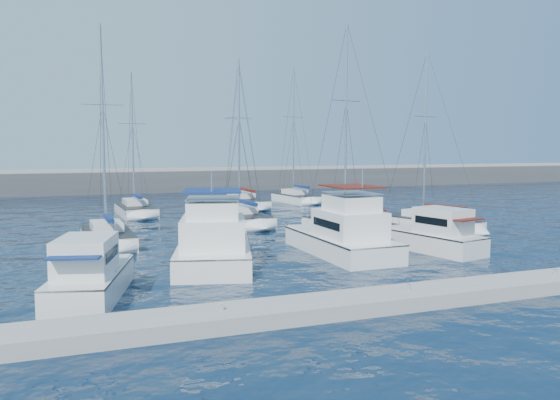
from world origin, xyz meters
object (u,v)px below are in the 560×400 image
object	(u,v)px
sailboat_back_a	(136,210)
sailboat_mid_a	(107,237)
sailboat_back_c	(296,198)
sailboat_back_b	(242,202)
motor_yacht_port_outer	(90,277)
motor_yacht_port_inner	(214,246)
sailboat_mid_d	(352,226)
motor_yacht_stbd_outer	(435,237)
sailboat_mid_c	(242,218)
motor_yacht_stbd_inner	(344,236)
sailboat_mid_e	(431,223)

from	to	relation	value
sailboat_back_a	sailboat_mid_a	bearing A→B (deg)	-105.54
sailboat_back_c	sailboat_back_a	bearing A→B (deg)	-171.13
sailboat_back_b	motor_yacht_port_outer	bearing A→B (deg)	-118.78
motor_yacht_port_inner	sailboat_mid_a	bearing A→B (deg)	135.09
motor_yacht_port_outer	sailboat_mid_a	xyz separation A→B (m)	(1.39, 13.45, -0.41)
motor_yacht_port_inner	sailboat_mid_d	xyz separation A→B (m)	(12.66, 7.79, -0.60)
motor_yacht_stbd_outer	sailboat_mid_a	world-z (taller)	sailboat_mid_a
sailboat_mid_c	sailboat_back_c	size ratio (longest dim) A/B	0.88
motor_yacht_stbd_inner	sailboat_back_c	distance (m)	31.87
sailboat_mid_a	motor_yacht_stbd_outer	bearing A→B (deg)	-29.30
motor_yacht_port_outer	sailboat_mid_d	distance (m)	22.81
motor_yacht_stbd_outer	sailboat_mid_c	bearing A→B (deg)	103.54
sailboat_mid_a	sailboat_back_c	distance (m)	31.48
motor_yacht_stbd_inner	sailboat_back_b	xyz separation A→B (m)	(1.98, 28.46, -0.62)
sailboat_mid_c	sailboat_back_c	bearing A→B (deg)	49.83
sailboat_mid_a	sailboat_back_c	world-z (taller)	sailboat_back_c
motor_yacht_port_inner	sailboat_mid_e	size ratio (longest dim) A/B	0.67
sailboat_back_a	sailboat_back_b	world-z (taller)	sailboat_back_b
motor_yacht_stbd_inner	sailboat_mid_d	size ratio (longest dim) A/B	0.57
sailboat_mid_d	sailboat_back_b	bearing A→B (deg)	82.13
sailboat_mid_d	motor_yacht_port_inner	bearing A→B (deg)	-163.05
motor_yacht_port_inner	sailboat_mid_a	distance (m)	10.33
motor_yacht_port_outer	sailboat_mid_c	world-z (taller)	sailboat_mid_c
motor_yacht_port_outer	sailboat_back_b	size ratio (longest dim) A/B	0.46
motor_yacht_stbd_outer	sailboat_mid_e	size ratio (longest dim) A/B	0.50
motor_yacht_stbd_inner	sailboat_mid_c	size ratio (longest dim) A/B	0.65
sailboat_back_c	motor_yacht_port_outer	bearing A→B (deg)	-132.34
sailboat_back_c	sailboat_back_b	bearing A→B (deg)	-172.62
motor_yacht_port_inner	sailboat_back_b	distance (m)	30.57
motor_yacht_stbd_inner	sailboat_mid_d	xyz separation A→B (m)	(4.49, 7.42, -0.60)
sailboat_back_b	sailboat_mid_c	bearing A→B (deg)	-108.59
motor_yacht_port_inner	sailboat_mid_c	bearing A→B (deg)	83.14
motor_yacht_stbd_outer	sailboat_back_a	distance (m)	30.11
motor_yacht_port_outer	sailboat_mid_e	bearing A→B (deg)	38.54
sailboat_back_a	motor_yacht_port_outer	bearing A→B (deg)	-102.77
sailboat_mid_d	sailboat_back_c	distance (m)	23.56
motor_yacht_stbd_inner	motor_yacht_stbd_outer	bearing A→B (deg)	-10.77
motor_yacht_stbd_outer	sailboat_back_a	bearing A→B (deg)	108.90
motor_yacht_stbd_inner	motor_yacht_stbd_outer	world-z (taller)	motor_yacht_stbd_inner
sailboat_mid_a	motor_yacht_port_inner	bearing A→B (deg)	-62.75
sailboat_mid_c	sailboat_back_c	xyz separation A→B (m)	(11.25, 15.56, 0.03)
motor_yacht_port_outer	sailboat_mid_c	xyz separation A→B (m)	(12.71, 19.83, -0.42)
sailboat_back_c	sailboat_mid_e	bearing A→B (deg)	-93.80
motor_yacht_port_inner	sailboat_mid_a	world-z (taller)	sailboat_mid_a
sailboat_mid_c	sailboat_mid_d	size ratio (longest dim) A/B	0.88
sailboat_mid_c	motor_yacht_port_outer	bearing A→B (deg)	-126.96
motor_yacht_stbd_inner	sailboat_mid_e	bearing A→B (deg)	30.16
motor_yacht_stbd_outer	sailboat_back_c	bearing A→B (deg)	71.18
sailboat_back_b	motor_yacht_stbd_outer	bearing A→B (deg)	-84.68
sailboat_mid_a	sailboat_back_c	size ratio (longest dim) A/B	0.92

